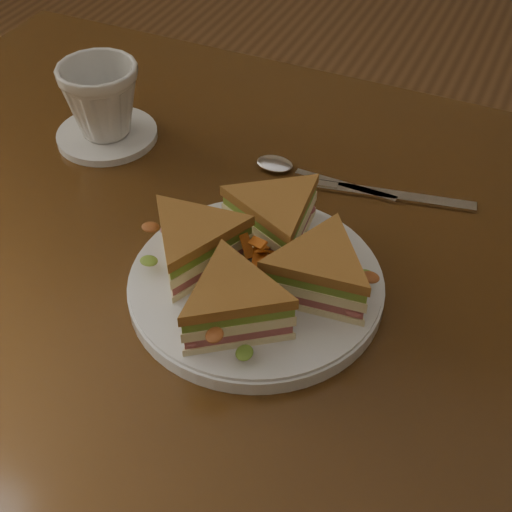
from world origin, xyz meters
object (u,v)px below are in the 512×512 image
object	(u,v)px
coffee_cup	(101,100)
table	(264,308)
sandwich_wedges	(256,260)
saucer	(107,135)
plate	(256,285)
spoon	(291,169)
knife	(379,194)

from	to	relation	value
coffee_cup	table	bearing A→B (deg)	-35.74
sandwich_wedges	saucer	world-z (taller)	sandwich_wedges
plate	spoon	size ratio (longest dim) A/B	1.44
table	sandwich_wedges	size ratio (longest dim) A/B	4.50
sandwich_wedges	saucer	size ratio (longest dim) A/B	2.01
knife	saucer	distance (m)	0.37
plate	knife	xyz separation A→B (m)	(0.07, 0.21, -0.01)
knife	saucer	world-z (taller)	saucer
spoon	saucer	bearing A→B (deg)	-171.56
spoon	coffee_cup	size ratio (longest dim) A/B	1.79
coffee_cup	sandwich_wedges	bearing A→B (deg)	-44.56
table	spoon	bearing A→B (deg)	100.48
plate	saucer	bearing A→B (deg)	149.29
spoon	knife	xyz separation A→B (m)	(0.11, 0.00, -0.00)
saucer	spoon	bearing A→B (deg)	6.89
spoon	coffee_cup	xyz separation A→B (m)	(-0.25, -0.03, 0.05)
knife	coffee_cup	xyz separation A→B (m)	(-0.37, -0.03, 0.06)
saucer	knife	bearing A→B (deg)	4.85
sandwich_wedges	spoon	world-z (taller)	sandwich_wedges
table	knife	size ratio (longest dim) A/B	5.62
table	knife	bearing A→B (deg)	58.37
spoon	plate	bearing A→B (deg)	-76.17
table	spoon	world-z (taller)	spoon
spoon	saucer	world-z (taller)	same
plate	coffee_cup	world-z (taller)	coffee_cup
knife	coffee_cup	world-z (taller)	coffee_cup
table	sandwich_wedges	bearing A→B (deg)	-73.83
table	plate	bearing A→B (deg)	-73.83
table	plate	xyz separation A→B (m)	(0.02, -0.06, 0.11)
knife	saucer	size ratio (longest dim) A/B	1.61
spoon	saucer	size ratio (longest dim) A/B	1.39
spoon	coffee_cup	world-z (taller)	coffee_cup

